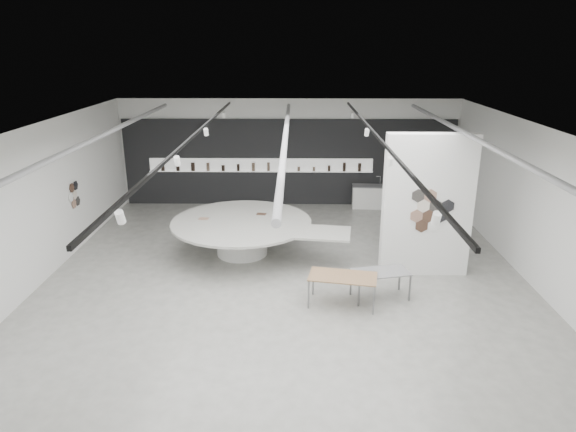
{
  "coord_description": "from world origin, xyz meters",
  "views": [
    {
      "loc": [
        0.21,
        -11.13,
        5.61
      ],
      "look_at": [
        0.05,
        1.2,
        1.45
      ],
      "focal_mm": 32.0,
      "sensor_mm": 36.0,
      "label": 1
    }
  ],
  "objects_px": {
    "partition_column": "(427,206)",
    "kitchen_counter": "(372,197)",
    "sample_table_wood": "(343,278)",
    "sample_table_stone": "(381,274)",
    "display_island": "(244,233)"
  },
  "relations": [
    {
      "from": "display_island",
      "to": "sample_table_wood",
      "type": "height_order",
      "value": "display_island"
    },
    {
      "from": "sample_table_stone",
      "to": "sample_table_wood",
      "type": "bearing_deg",
      "value": -159.94
    },
    {
      "from": "partition_column",
      "to": "sample_table_stone",
      "type": "relative_size",
      "value": 2.57
    },
    {
      "from": "sample_table_wood",
      "to": "kitchen_counter",
      "type": "height_order",
      "value": "kitchen_counter"
    },
    {
      "from": "sample_table_stone",
      "to": "kitchen_counter",
      "type": "height_order",
      "value": "kitchen_counter"
    },
    {
      "from": "kitchen_counter",
      "to": "sample_table_stone",
      "type": "bearing_deg",
      "value": -93.46
    },
    {
      "from": "partition_column",
      "to": "kitchen_counter",
      "type": "bearing_deg",
      "value": 95.25
    },
    {
      "from": "display_island",
      "to": "sample_table_stone",
      "type": "bearing_deg",
      "value": -29.37
    },
    {
      "from": "partition_column",
      "to": "kitchen_counter",
      "type": "xyz_separation_m",
      "value": [
        -0.51,
        5.51,
        -1.39
      ]
    },
    {
      "from": "partition_column",
      "to": "sample_table_wood",
      "type": "bearing_deg",
      "value": -141.85
    },
    {
      "from": "sample_table_stone",
      "to": "kitchen_counter",
      "type": "distance_m",
      "value": 6.96
    },
    {
      "from": "partition_column",
      "to": "sample_table_wood",
      "type": "xyz_separation_m",
      "value": [
        -2.2,
        -1.73,
        -1.15
      ]
    },
    {
      "from": "partition_column",
      "to": "sample_table_wood",
      "type": "distance_m",
      "value": 3.03
    },
    {
      "from": "partition_column",
      "to": "sample_table_stone",
      "type": "height_order",
      "value": "partition_column"
    },
    {
      "from": "partition_column",
      "to": "sample_table_wood",
      "type": "relative_size",
      "value": 2.23
    }
  ]
}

